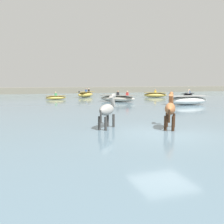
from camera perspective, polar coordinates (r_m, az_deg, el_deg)
ground_plane at (r=10.81m, az=11.86°, el=-6.15°), size 120.00×120.00×0.00m
water_surface at (r=19.95m, az=-2.67°, el=0.43°), size 90.00×90.00×0.26m
horse_lead_grey at (r=11.45m, az=-1.10°, el=0.36°), size 1.36×1.48×1.87m
horse_trailing_chestnut at (r=11.68m, az=13.34°, el=0.56°), size 1.28×1.66×1.95m
boat_far_inshore at (r=34.86m, az=-6.15°, el=4.09°), size 3.24×3.28×1.21m
boat_mid_channel at (r=33.10m, az=17.22°, el=3.59°), size 3.24×3.16×1.14m
boat_near_starboard at (r=24.27m, az=17.06°, el=2.62°), size 4.10×1.70×0.84m
boat_distant_east at (r=34.88m, az=10.00°, el=3.95°), size 3.34×2.08×1.12m
boat_distant_west at (r=30.66m, az=-12.89°, el=3.29°), size 2.50×0.88×0.94m
boat_mid_outer at (r=26.61m, az=1.29°, el=3.17°), size 3.76×3.46×1.19m
far_shoreline at (r=46.57m, az=-11.74°, el=4.79°), size 80.00×2.40×1.37m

